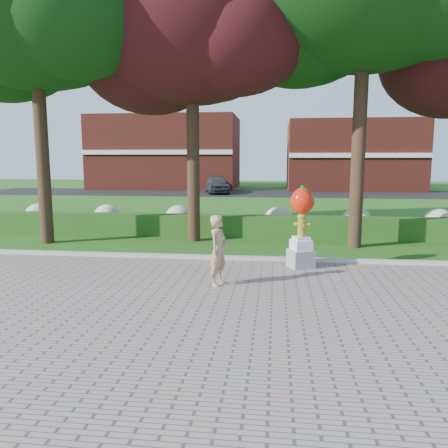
% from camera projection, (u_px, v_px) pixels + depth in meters
% --- Properties ---
extents(ground, '(100.00, 100.00, 0.00)m').
position_uv_depth(ground, '(233.00, 293.00, 9.50)').
color(ground, '#295014').
rests_on(ground, ground).
extents(walkway, '(40.00, 14.00, 0.04)m').
position_uv_depth(walkway, '(203.00, 386.00, 5.57)').
color(walkway, gray).
rests_on(walkway, ground).
extents(curb, '(40.00, 0.18, 0.15)m').
position_uv_depth(curb, '(244.00, 259.00, 12.44)').
color(curb, '#ADADA5').
rests_on(curb, ground).
extents(lawn_hedge, '(24.00, 0.70, 0.80)m').
position_uv_depth(lawn_hedge, '(251.00, 226.00, 16.32)').
color(lawn_hedge, '#244F16').
rests_on(lawn_hedge, ground).
extents(hydrangea_row, '(20.10, 1.10, 0.99)m').
position_uv_depth(hydrangea_row, '(267.00, 219.00, 17.21)').
color(hydrangea_row, '#ACB389').
rests_on(hydrangea_row, ground).
extents(street, '(50.00, 8.00, 0.02)m').
position_uv_depth(street, '(265.00, 193.00, 37.00)').
color(street, black).
rests_on(street, ground).
extents(building_left, '(14.00, 8.00, 7.00)m').
position_uv_depth(building_left, '(167.00, 153.00, 43.54)').
color(building_left, maroon).
rests_on(building_left, ground).
extents(building_right, '(12.00, 8.00, 6.40)m').
position_uv_depth(building_right, '(352.00, 156.00, 41.49)').
color(building_right, maroon).
rests_on(building_right, ground).
extents(tree_far_left, '(9.00, 7.68, 11.66)m').
position_uv_depth(tree_far_left, '(31.00, 1.00, 14.15)').
color(tree_far_left, black).
rests_on(tree_far_left, ground).
extents(tree_mid_left, '(8.25, 7.04, 10.69)m').
position_uv_depth(tree_mid_left, '(189.00, 26.00, 14.64)').
color(tree_mid_left, black).
rests_on(tree_mid_left, ground).
extents(hydrant_sculpture, '(0.77, 0.77, 2.16)m').
position_uv_depth(hydrant_sculpture, '(302.00, 225.00, 11.44)').
color(hydrant_sculpture, gray).
rests_on(hydrant_sculpture, walkway).
extents(woman, '(0.56, 0.68, 1.61)m').
position_uv_depth(woman, '(218.00, 250.00, 9.86)').
color(woman, tan).
rests_on(woman, walkway).
extents(parked_car, '(2.87, 4.82, 1.54)m').
position_uv_depth(parked_car, '(217.00, 184.00, 36.86)').
color(parked_car, '#383A3F').
rests_on(parked_car, street).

